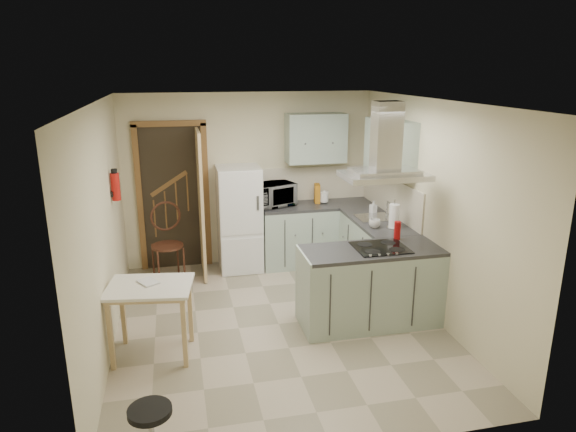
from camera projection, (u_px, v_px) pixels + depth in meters
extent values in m
plane|color=tan|center=(279.00, 324.00, 5.88)|extent=(4.20, 4.20, 0.00)
plane|color=silver|center=(277.00, 101.00, 5.18)|extent=(4.20, 4.20, 0.00)
plane|color=beige|center=(249.00, 179.00, 7.50)|extent=(3.60, 0.00, 3.60)
plane|color=beige|center=(103.00, 231.00, 5.16)|extent=(0.00, 4.20, 4.20)
plane|color=beige|center=(431.00, 210.00, 5.91)|extent=(0.00, 4.20, 4.20)
cube|color=brown|center=(173.00, 197.00, 7.30)|extent=(1.10, 0.12, 2.10)
cube|color=white|center=(239.00, 219.00, 7.32)|extent=(0.60, 0.60, 1.50)
cube|color=#9EB2A0|center=(298.00, 235.00, 7.58)|extent=(1.08, 0.60, 0.90)
cube|color=#9EB2A0|center=(368.00, 245.00, 7.12)|extent=(0.60, 1.95, 0.90)
cube|color=beige|center=(313.00, 183.00, 7.72)|extent=(1.68, 0.02, 0.50)
cube|color=#9EB2A0|center=(316.00, 138.00, 7.37)|extent=(0.85, 0.35, 0.70)
cube|color=#9EB2A0|center=(390.00, 148.00, 6.50)|extent=(0.35, 0.90, 0.70)
cube|color=#9EB2A0|center=(370.00, 286.00, 5.80)|extent=(1.55, 0.65, 0.90)
cube|color=black|center=(381.00, 248.00, 5.70)|extent=(0.58, 0.50, 0.01)
cube|color=silver|center=(384.00, 176.00, 5.47)|extent=(0.90, 0.55, 0.10)
cube|color=silver|center=(374.00, 217.00, 6.83)|extent=(0.45, 0.40, 0.01)
cylinder|color=#B2140F|center=(115.00, 187.00, 5.94)|extent=(0.10, 0.10, 0.32)
cube|color=tan|center=(152.00, 320.00, 5.16)|extent=(0.90, 0.73, 0.77)
cube|color=#473117|center=(167.00, 246.00, 6.99)|extent=(0.52, 0.52, 0.97)
imported|color=black|center=(272.00, 195.00, 7.38)|extent=(0.70, 0.59, 0.33)
cylinder|color=white|center=(324.00, 197.00, 7.56)|extent=(0.16, 0.16, 0.19)
cube|color=#BF7516|center=(317.00, 193.00, 7.57)|extent=(0.11, 0.19, 0.28)
imported|color=silver|center=(373.00, 207.00, 7.04)|extent=(0.10, 0.10, 0.17)
cylinder|color=white|center=(394.00, 216.00, 6.37)|extent=(0.16, 0.16, 0.31)
imported|color=white|center=(375.00, 224.00, 6.40)|extent=(0.18, 0.18, 0.11)
cylinder|color=#B90F11|center=(397.00, 230.00, 5.96)|extent=(0.09, 0.09, 0.22)
imported|color=#A54E37|center=(141.00, 280.00, 5.05)|extent=(0.24, 0.27, 0.10)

